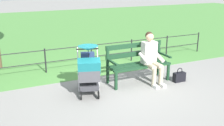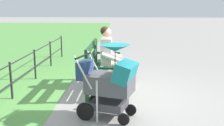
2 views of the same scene
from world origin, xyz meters
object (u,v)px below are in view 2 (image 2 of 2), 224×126
Objects in this scene: person_on_bench at (112,55)px; handbag at (125,72)px; park_bench at (100,64)px; stroller at (110,81)px.

person_on_bench is 0.93m from handbag.
person_on_bench reaches higher than handbag.
person_on_bench is at bearing 140.32° from park_bench.
park_bench is 1.44m from stroller.
handbag is (-0.95, 0.52, -0.40)m from park_bench.
handbag is at bearing 151.21° from park_bench.
person_on_bench is at bearing -23.71° from handbag.
person_on_bench is 3.45× the size of handbag.
stroller is (1.41, 0.29, 0.07)m from park_bench.
handbag is at bearing 156.29° from person_on_bench.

